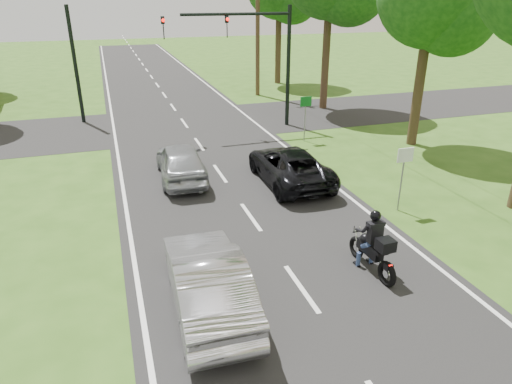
% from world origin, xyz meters
% --- Properties ---
extents(ground, '(140.00, 140.00, 0.00)m').
position_xyz_m(ground, '(0.00, 0.00, 0.00)').
color(ground, '#2D5116').
rests_on(ground, ground).
extents(road, '(8.00, 100.00, 0.01)m').
position_xyz_m(road, '(0.00, 10.00, 0.01)').
color(road, black).
rests_on(road, ground).
extents(cross_road, '(60.00, 7.00, 0.01)m').
position_xyz_m(cross_road, '(0.00, 16.00, 0.01)').
color(cross_road, black).
rests_on(cross_road, ground).
extents(motorcycle_rider, '(0.56, 1.97, 1.69)m').
position_xyz_m(motorcycle_rider, '(1.98, 0.13, 0.67)').
color(motorcycle_rider, black).
rests_on(motorcycle_rider, ground).
extents(dark_suv, '(2.17, 4.63, 1.28)m').
position_xyz_m(dark_suv, '(2.25, 6.38, 0.65)').
color(dark_suv, black).
rests_on(dark_suv, road).
extents(silver_sedan, '(1.67, 4.40, 1.43)m').
position_xyz_m(silver_sedan, '(-2.26, -0.02, 0.73)').
color(silver_sedan, '#A9A9AE').
rests_on(silver_sedan, road).
extents(silver_suv, '(1.82, 4.17, 1.40)m').
position_xyz_m(silver_suv, '(-1.51, 7.91, 0.71)').
color(silver_suv, '#A1A4A8').
rests_on(silver_suv, road).
extents(traffic_signal, '(6.38, 0.44, 6.00)m').
position_xyz_m(traffic_signal, '(3.34, 14.00, 4.14)').
color(traffic_signal, black).
rests_on(traffic_signal, ground).
extents(signal_pole_far, '(0.20, 0.20, 6.00)m').
position_xyz_m(signal_pole_far, '(-5.20, 18.00, 3.00)').
color(signal_pole_far, black).
rests_on(signal_pole_far, ground).
extents(utility_pole_far, '(1.60, 0.28, 10.00)m').
position_xyz_m(utility_pole_far, '(6.20, 22.00, 5.08)').
color(utility_pole_far, brown).
rests_on(utility_pole_far, ground).
extents(sign_white, '(0.55, 0.07, 2.12)m').
position_xyz_m(sign_white, '(4.70, 2.98, 1.60)').
color(sign_white, slate).
rests_on(sign_white, ground).
extents(sign_green, '(0.55, 0.07, 2.12)m').
position_xyz_m(sign_green, '(4.90, 10.98, 1.60)').
color(sign_green, slate).
rests_on(sign_green, ground).
extents(tree_row_c, '(4.80, 4.65, 8.76)m').
position_xyz_m(tree_row_c, '(9.75, 8.80, 6.23)').
color(tree_row_c, '#332316').
rests_on(tree_row_c, ground).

